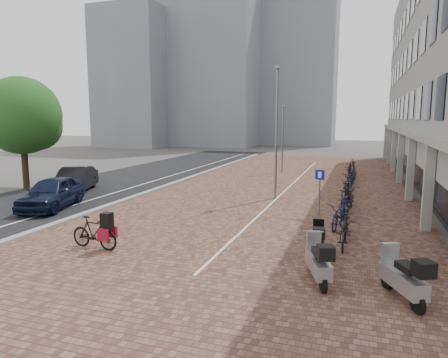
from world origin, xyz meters
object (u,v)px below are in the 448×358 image
Objects in this scene: scooter_front at (318,260)px; parking_sign at (320,186)px; hero_bike at (94,232)px; car_dark at (75,180)px; scooter_mid at (318,240)px; car_navy at (52,193)px; scooter_back at (403,276)px.

parking_sign is (-0.72, 7.44, 0.72)m from scooter_front.
hero_bike is 0.89× the size of parking_sign.
car_dark is 2.71× the size of scooter_mid.
car_navy is 2.14× the size of parking_sign.
hero_bike reaches higher than scooter_front.
car_dark is at bearing 46.81° from hero_bike.
scooter_mid is at bearing -46.08° from car_dark.
car_navy is 1.00× the size of car_dark.
hero_bike is 1.02× the size of scooter_front.
scooter_mid is at bearing 77.65° from scooter_front.
car_navy is 2.39× the size of hero_bike.
car_dark is 16.19m from scooter_mid.
scooter_front is at bearing -51.75° from car_dark.
hero_bike is 9.58m from parking_sign.
car_dark is 14.19m from parking_sign.
scooter_back is (9.25, -0.94, 0.06)m from hero_bike.
car_dark reaches higher than scooter_front.
scooter_mid is (7.06, 1.52, -0.01)m from hero_bike.
parking_sign is at bearing -3.61° from car_navy.
hero_bike is 9.30m from scooter_back.
car_navy reaches higher than scooter_mid.
scooter_front is 0.88× the size of parking_sign.
car_dark is 2.41× the size of scooter_back.
car_navy is 7.25m from hero_bike.
car_dark is at bearing 125.42° from scooter_back.
car_dark is (-1.87, 3.98, -0.03)m from car_navy.
parking_sign is at bearing 77.48° from scooter_front.
car_dark reaches higher than scooter_back.
car_navy is at bearing 134.68° from scooter_back.
car_dark is 11.36m from hero_bike.
scooter_back reaches higher than scooter_front.
car_dark is at bearing 100.14° from car_navy.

